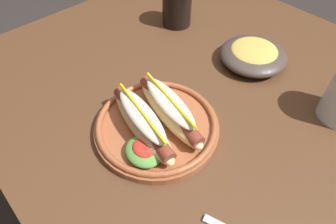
# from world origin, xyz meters

# --- Properties ---
(ground_plane) EXTENTS (8.00, 8.00, 0.00)m
(ground_plane) POSITION_xyz_m (0.00, 0.00, 0.00)
(ground_plane) COLOR #2D2826
(dining_table) EXTENTS (1.12, 0.91, 0.74)m
(dining_table) POSITION_xyz_m (0.00, 0.00, 0.63)
(dining_table) COLOR #51331E
(dining_table) RESTS_ON ground_plane
(hot_dog_plate) EXTENTS (0.24, 0.24, 0.08)m
(hot_dog_plate) POSITION_xyz_m (-0.01, -0.18, 0.77)
(hot_dog_plate) COLOR #9E5633
(hot_dog_plate) RESTS_ON dining_table
(soda_cup) EXTENTS (0.08, 0.08, 0.10)m
(soda_cup) POSITION_xyz_m (-0.27, 0.12, 0.79)
(soda_cup) COLOR black
(soda_cup) RESTS_ON dining_table
(side_bowl) EXTENTS (0.16, 0.16, 0.05)m
(side_bowl) POSITION_xyz_m (-0.01, 0.14, 0.76)
(side_bowl) COLOR #423833
(side_bowl) RESTS_ON dining_table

